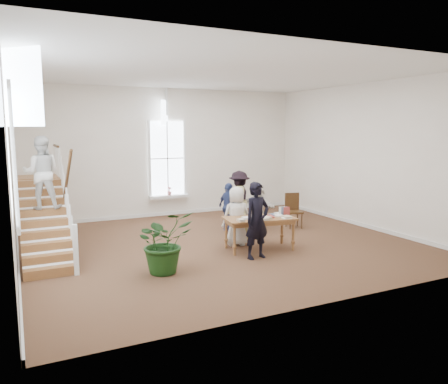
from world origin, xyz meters
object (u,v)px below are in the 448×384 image
woman_cluster_c (258,206)px  library_table (260,221)px  police_officer (257,220)px  elderly_woman (237,216)px  side_chair (293,208)px  woman_cluster_b (239,199)px  woman_cluster_a (229,207)px  floor_plant (164,242)px  person_yellow (238,213)px

woman_cluster_c → library_table: bearing=-53.0°
police_officer → elderly_woman: police_officer is taller
woman_cluster_c → side_chair: (1.18, -0.19, -0.13)m
police_officer → side_chair: (2.72, 2.42, -0.31)m
woman_cluster_b → woman_cluster_c: bearing=46.6°
library_table → woman_cluster_a: bearing=94.2°
floor_plant → side_chair: 5.62m
woman_cluster_a → floor_plant: (-2.97, -2.87, -0.06)m
elderly_woman → side_chair: 2.88m
person_yellow → woman_cluster_a: bearing=-107.6°
woman_cluster_b → floor_plant: 4.87m
police_officer → woman_cluster_b: (1.24, 3.26, -0.03)m
woman_cluster_c → woman_cluster_b: bearing=-179.6°
woman_cluster_a → woman_cluster_b: size_ratio=0.83×
woman_cluster_b → person_yellow: bearing=-7.1°
woman_cluster_b → police_officer: bearing=1.1°
police_officer → woman_cluster_a: bearing=68.5°
library_table → person_yellow: (-0.06, 1.11, 0.01)m
police_officer → side_chair: size_ratio=1.71×
elderly_woman → side_chair: elderly_woman is taller
police_officer → woman_cluster_a: size_ratio=1.25×
side_chair → woman_cluster_b: bearing=164.9°
police_officer → woman_cluster_a: 2.89m
person_yellow → woman_cluster_c: person_yellow is taller
woman_cluster_c → side_chair: woman_cluster_c is taller
person_yellow → woman_cluster_b: woman_cluster_b is taller
library_table → woman_cluster_c: bearing=70.3°
person_yellow → woman_cluster_b: (0.84, 1.51, 0.13)m
woman_cluster_c → side_chair: bearing=56.4°
police_officer → elderly_woman: bearing=76.7°
elderly_woman → floor_plant: elderly_woman is taller
library_table → elderly_woman: bearing=129.5°
woman_cluster_c → side_chair: size_ratio=1.36×
police_officer → woman_cluster_a: police_officer is taller
elderly_woman → woman_cluster_c: 1.98m
person_yellow → side_chair: (2.32, 0.67, -0.15)m
elderly_woman → side_chair: (2.62, 1.17, -0.18)m
side_chair → person_yellow: bearing=-149.3°
woman_cluster_c → floor_plant: size_ratio=1.09×
woman_cluster_c → person_yellow: bearing=-77.2°
elderly_woman → woman_cluster_b: 2.32m
side_chair → floor_plant: bearing=-139.4°
person_yellow → woman_cluster_c: size_ratio=1.03×
elderly_woman → woman_cluster_c: elderly_woman is taller
library_table → floor_plant: floor_plant is taller
person_yellow → elderly_woman: bearing=54.0°
woman_cluster_a → floor_plant: 4.13m
woman_cluster_a → floor_plant: woman_cluster_a is taller
woman_cluster_b → side_chair: bearing=82.2°
police_officer → woman_cluster_c: bearing=50.8°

